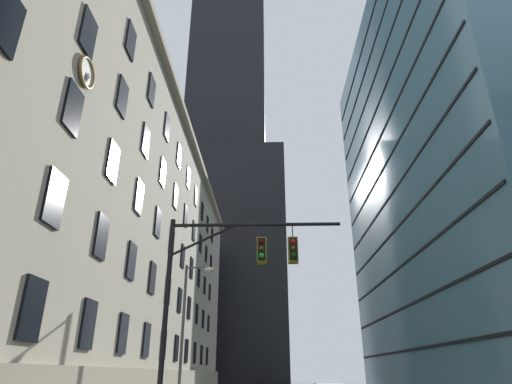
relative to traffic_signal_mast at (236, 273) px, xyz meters
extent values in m
cube|color=#B2A88E|center=(-15.75, 21.79, 7.43)|extent=(17.31, 64.59, 25.96)
cube|color=#9E937A|center=(-6.84, 21.79, 19.71)|extent=(0.70, 64.59, 0.60)
cube|color=#9E937A|center=(-6.94, 21.79, -4.45)|extent=(0.50, 64.59, 2.20)
cube|color=black|center=(-7.04, -1.50, -1.55)|extent=(0.14, 1.40, 2.20)
cube|color=black|center=(-7.04, 3.50, -1.55)|extent=(0.14, 1.40, 2.20)
cube|color=black|center=(-7.04, 8.50, -1.55)|extent=(0.14, 1.40, 2.20)
cube|color=black|center=(-7.04, 13.50, -1.55)|extent=(0.14, 1.40, 2.20)
cube|color=black|center=(-7.04, 18.50, -1.55)|extent=(0.14, 1.40, 2.20)
cube|color=black|center=(-7.04, 23.50, -1.55)|extent=(0.14, 1.40, 2.20)
cube|color=black|center=(-7.04, 28.50, -1.55)|extent=(0.14, 1.40, 2.20)
cube|color=black|center=(-7.04, 33.50, -1.55)|extent=(0.14, 1.40, 2.20)
cube|color=black|center=(-7.04, 38.50, -1.55)|extent=(0.14, 1.40, 2.20)
cube|color=black|center=(-7.04, 43.50, -1.55)|extent=(0.14, 1.40, 2.20)
cube|color=black|center=(-7.04, -1.50, 2.65)|extent=(0.14, 1.40, 2.20)
cube|color=black|center=(-7.04, 3.50, 2.65)|extent=(0.14, 1.40, 2.20)
cube|color=black|center=(-7.04, 8.50, 2.65)|extent=(0.14, 1.40, 2.20)
cube|color=black|center=(-7.04, 13.50, 2.65)|extent=(0.14, 1.40, 2.20)
cube|color=black|center=(-7.04, 18.50, 2.65)|extent=(0.14, 1.40, 2.20)
cube|color=black|center=(-7.04, 23.50, 2.65)|extent=(0.14, 1.40, 2.20)
cube|color=black|center=(-7.04, 28.50, 2.65)|extent=(0.14, 1.40, 2.20)
cube|color=black|center=(-7.04, 33.50, 2.65)|extent=(0.14, 1.40, 2.20)
cube|color=black|center=(-7.04, 38.50, 2.65)|extent=(0.14, 1.40, 2.20)
cube|color=black|center=(-7.04, 43.50, 2.65)|extent=(0.14, 1.40, 2.20)
cube|color=black|center=(-7.04, -6.50, 6.85)|extent=(0.14, 1.40, 2.20)
cube|color=black|center=(-7.04, -1.50, 6.85)|extent=(0.14, 1.40, 2.20)
cube|color=black|center=(-7.04, 3.50, 6.85)|extent=(0.14, 1.40, 2.20)
cube|color=black|center=(-7.04, 8.50, 6.85)|extent=(0.14, 1.40, 2.20)
cube|color=black|center=(-7.04, 13.50, 6.85)|extent=(0.14, 1.40, 2.20)
cube|color=black|center=(-7.04, 18.50, 6.85)|extent=(0.14, 1.40, 2.20)
cube|color=black|center=(-7.04, 23.50, 6.85)|extent=(0.14, 1.40, 2.20)
cube|color=black|center=(-7.04, 28.50, 6.85)|extent=(0.14, 1.40, 2.20)
cube|color=black|center=(-7.04, 33.50, 6.85)|extent=(0.14, 1.40, 2.20)
cube|color=black|center=(-7.04, 38.50, 6.85)|extent=(0.14, 1.40, 2.20)
cube|color=black|center=(-7.04, 43.50, 6.85)|extent=(0.14, 1.40, 2.20)
cube|color=black|center=(-7.04, -1.50, 11.05)|extent=(0.14, 1.40, 2.20)
cube|color=black|center=(-7.04, 3.50, 11.05)|extent=(0.14, 1.40, 2.20)
cube|color=black|center=(-7.04, 8.50, 11.05)|extent=(0.14, 1.40, 2.20)
cube|color=black|center=(-7.04, 13.50, 11.05)|extent=(0.14, 1.40, 2.20)
cube|color=black|center=(-7.04, 18.50, 11.05)|extent=(0.14, 1.40, 2.20)
cube|color=black|center=(-7.04, 23.50, 11.05)|extent=(0.14, 1.40, 2.20)
cube|color=black|center=(-7.04, 28.50, 11.05)|extent=(0.14, 1.40, 2.20)
cube|color=black|center=(-7.04, 33.50, 11.05)|extent=(0.14, 1.40, 2.20)
cube|color=black|center=(-7.04, 38.50, 11.05)|extent=(0.14, 1.40, 2.20)
cube|color=black|center=(-7.04, 43.50, 11.05)|extent=(0.14, 1.40, 2.20)
cube|color=black|center=(-7.04, 3.50, 15.25)|extent=(0.14, 1.40, 2.20)
cube|color=black|center=(-7.04, 8.50, 15.25)|extent=(0.14, 1.40, 2.20)
cube|color=black|center=(-7.04, 13.50, 15.25)|extent=(0.14, 1.40, 2.20)
cube|color=black|center=(-7.04, 18.50, 15.25)|extent=(0.14, 1.40, 2.20)
cube|color=black|center=(-7.04, 23.50, 15.25)|extent=(0.14, 1.40, 2.20)
cube|color=black|center=(-7.04, 28.50, 15.25)|extent=(0.14, 1.40, 2.20)
cube|color=black|center=(-7.04, 33.50, 15.25)|extent=(0.14, 1.40, 2.20)
cube|color=black|center=(-7.04, 38.50, 15.25)|extent=(0.14, 1.40, 2.20)
cube|color=black|center=(-7.04, 43.50, 15.25)|extent=(0.14, 1.40, 2.20)
torus|color=olive|center=(-6.97, -1.04, 9.12)|extent=(0.14, 1.55, 1.55)
cylinder|color=silver|center=(-7.01, -1.04, 9.12)|extent=(0.05, 1.34, 1.34)
cube|color=black|center=(-6.94, -1.00, 8.95)|extent=(0.03, 0.18, 0.40)
cube|color=black|center=(-6.94, -0.92, 8.87)|extent=(0.03, 0.31, 0.56)
cube|color=black|center=(-8.72, 75.57, 18.05)|extent=(27.07, 27.07, 47.21)
cube|color=black|center=(-8.72, 75.57, 75.98)|extent=(18.95, 18.95, 68.66)
cube|color=teal|center=(22.00, 27.43, 18.46)|extent=(14.20, 44.33, 48.03)
cube|color=black|center=(14.87, 27.43, -1.55)|extent=(0.12, 43.33, 0.24)
cube|color=black|center=(14.87, 27.43, 2.45)|extent=(0.12, 43.33, 0.24)
cube|color=black|center=(14.87, 27.43, 6.45)|extent=(0.12, 43.33, 0.24)
cube|color=black|center=(14.87, 27.43, 10.45)|extent=(0.12, 43.33, 0.24)
cube|color=black|center=(14.87, 27.43, 14.45)|extent=(0.12, 43.33, 0.24)
cube|color=black|center=(14.87, 27.43, 18.45)|extent=(0.12, 43.33, 0.24)
cube|color=black|center=(14.87, 27.43, 22.45)|extent=(0.12, 43.33, 0.24)
cube|color=black|center=(14.87, 27.43, 26.45)|extent=(0.12, 43.33, 0.24)
cube|color=black|center=(14.87, 27.43, 30.45)|extent=(0.12, 43.33, 0.24)
cube|color=black|center=(14.87, 27.43, 34.45)|extent=(0.12, 43.33, 0.24)
cube|color=black|center=(14.87, 27.43, 38.45)|extent=(0.12, 43.33, 0.24)
cylinder|color=black|center=(-2.64, -0.05, -1.59)|extent=(0.20, 0.20, 7.64)
cylinder|color=black|center=(0.81, -0.05, 1.98)|extent=(6.89, 0.14, 0.14)
cylinder|color=black|center=(-1.26, -0.05, 1.38)|extent=(2.84, 0.10, 1.44)
cylinder|color=black|center=(1.04, -0.05, 1.68)|extent=(0.04, 0.04, 0.60)
cube|color=black|center=(1.04, -0.05, 0.93)|extent=(0.30, 0.30, 0.90)
cube|color=olive|center=(1.04, 0.12, 0.93)|extent=(0.40, 0.40, 1.04)
sphere|color=#450808|center=(1.04, -0.21, 1.21)|extent=(0.20, 0.20, 0.20)
sphere|color=#4B3A08|center=(1.04, -0.21, 0.93)|extent=(0.20, 0.20, 0.20)
sphere|color=green|center=(1.04, -0.21, 0.65)|extent=(0.20, 0.20, 0.20)
cylinder|color=black|center=(2.30, -0.05, 1.68)|extent=(0.04, 0.04, 0.60)
cube|color=black|center=(2.30, -0.05, 0.93)|extent=(0.30, 0.30, 0.90)
cube|color=olive|center=(2.30, 0.12, 0.93)|extent=(0.40, 0.40, 1.04)
sphere|color=red|center=(2.30, -0.21, 1.21)|extent=(0.20, 0.20, 0.20)
sphere|color=#4B3A08|center=(2.30, -0.21, 0.93)|extent=(0.20, 0.20, 0.20)
sphere|color=#083D10|center=(2.30, -0.21, 0.65)|extent=(0.20, 0.20, 0.20)
cylinder|color=#47474C|center=(-3.90, 9.86, -1.36)|extent=(0.18, 0.18, 8.08)
cylinder|color=#47474C|center=(-3.19, 9.86, 2.53)|extent=(1.43, 0.10, 0.10)
ellipsoid|color=#EFE5C6|center=(-2.47, 9.86, 2.43)|extent=(0.56, 0.32, 0.24)
camera|label=1|loc=(1.31, -16.58, -3.65)|focal=29.73mm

